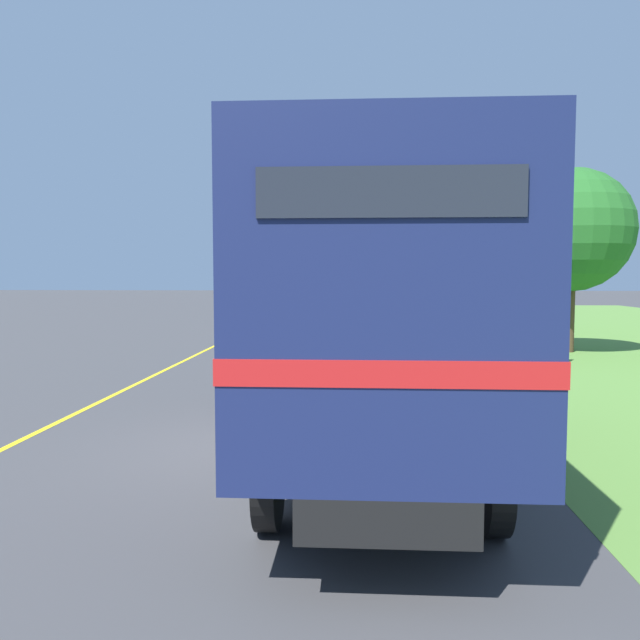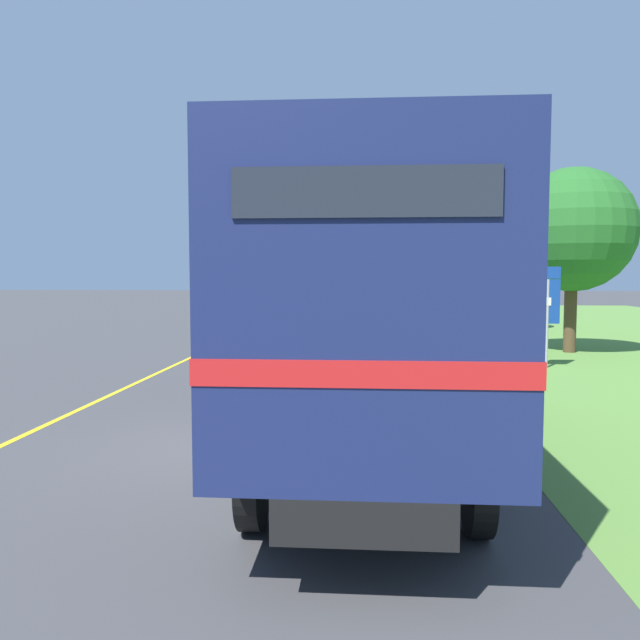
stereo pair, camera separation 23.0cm
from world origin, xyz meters
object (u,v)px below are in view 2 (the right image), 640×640
at_px(lead_car_silver_ahead, 369,297).
at_px(highway_sign, 520,304).
at_px(horse_trailer_truck, 365,307).
at_px(roadside_tree_near, 573,230).
at_px(lead_car_white, 290,310).
at_px(delineator_post, 490,374).
at_px(roadside_tree_mid, 506,261).

relative_size(lead_car_silver_ahead, highway_sign, 1.48).
xyz_separation_m(horse_trailer_truck, roadside_tree_near, (6.69, 12.34, 1.91)).
bearing_deg(lead_car_white, roadside_tree_near, -34.33).
bearing_deg(delineator_post, roadside_tree_near, 62.85).
xyz_separation_m(lead_car_silver_ahead, highway_sign, (3.92, -27.30, 0.72)).
distance_m(horse_trailer_truck, delineator_post, 5.16).
relative_size(roadside_tree_near, delineator_post, 6.31).
xyz_separation_m(horse_trailer_truck, delineator_post, (2.53, 4.22, -1.56)).
height_order(roadside_tree_mid, delineator_post, roadside_tree_mid).
xyz_separation_m(lead_car_silver_ahead, roadside_tree_mid, (6.29, -14.67, 2.18)).
bearing_deg(delineator_post, roadside_tree_mid, 76.72).
distance_m(horse_trailer_truck, lead_car_white, 19.56).
height_order(highway_sign, roadside_tree_near, roadside_tree_near).
height_order(horse_trailer_truck, lead_car_silver_ahead, horse_trailer_truck).
relative_size(lead_car_white, delineator_post, 4.78).
distance_m(lead_car_silver_ahead, roadside_tree_near, 24.70).
xyz_separation_m(horse_trailer_truck, highway_sign, (4.20, 8.71, -0.32)).
bearing_deg(highway_sign, lead_car_silver_ahead, 98.17).
relative_size(horse_trailer_truck, highway_sign, 3.24).
bearing_deg(roadside_tree_mid, lead_car_white, -168.02).
height_order(horse_trailer_truck, lead_car_white, horse_trailer_truck).
relative_size(lead_car_white, lead_car_silver_ahead, 1.11).
xyz_separation_m(horse_trailer_truck, roadside_tree_mid, (6.57, 21.34, 1.15)).
relative_size(horse_trailer_truck, lead_car_white, 1.96).
distance_m(lead_car_white, lead_car_silver_ahead, 17.18).
bearing_deg(delineator_post, lead_car_silver_ahead, 94.04).
height_order(lead_car_white, highway_sign, highway_sign).
bearing_deg(roadside_tree_mid, delineator_post, -103.28).
height_order(horse_trailer_truck, roadside_tree_near, roadside_tree_near).
bearing_deg(horse_trailer_truck, lead_car_white, 100.00).
distance_m(roadside_tree_near, roadside_tree_mid, 9.04).
relative_size(lead_car_silver_ahead, delineator_post, 4.29).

